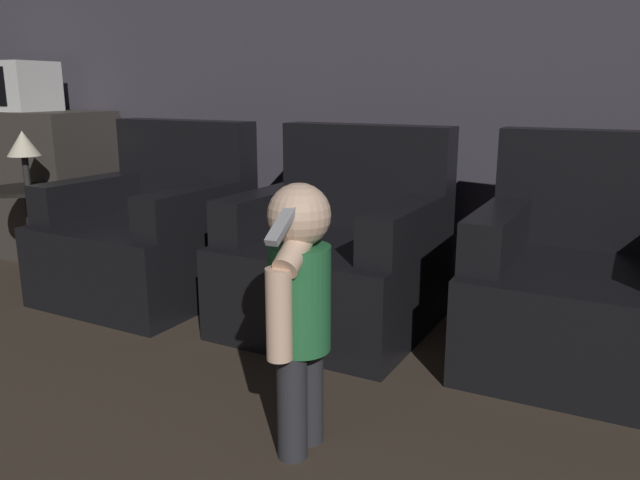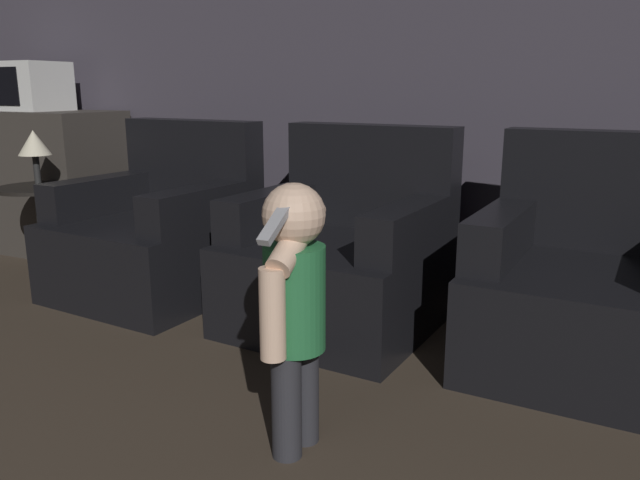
{
  "view_description": "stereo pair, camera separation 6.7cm",
  "coord_description": "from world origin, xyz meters",
  "px_view_note": "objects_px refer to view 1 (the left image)",
  "views": [
    {
      "loc": [
        0.84,
        1.1,
        1.09
      ],
      "look_at": [
        -0.06,
        3.15,
        0.54
      ],
      "focal_mm": 35.0,
      "sensor_mm": 36.0,
      "label": 1
    },
    {
      "loc": [
        0.9,
        1.13,
        1.09
      ],
      "look_at": [
        -0.06,
        3.15,
        0.54
      ],
      "focal_mm": 35.0,
      "sensor_mm": 36.0,
      "label": 2
    }
  ],
  "objects_px": {
    "armchair_left": "(152,237)",
    "microwave": "(13,86)",
    "armchair_right": "(588,287)",
    "armchair_middle": "(339,258)",
    "lamp": "(23,145)",
    "person_toddler": "(299,299)"
  },
  "relations": [
    {
      "from": "armchair_left",
      "to": "microwave",
      "type": "height_order",
      "value": "microwave"
    },
    {
      "from": "armchair_left",
      "to": "armchair_right",
      "type": "xyz_separation_m",
      "value": [
        2.15,
        0.0,
        0.0
      ]
    },
    {
      "from": "armchair_middle",
      "to": "microwave",
      "type": "height_order",
      "value": "microwave"
    },
    {
      "from": "lamp",
      "to": "person_toddler",
      "type": "bearing_deg",
      "value": -24.53
    },
    {
      "from": "armchair_left",
      "to": "person_toddler",
      "type": "height_order",
      "value": "armchair_left"
    },
    {
      "from": "armchair_left",
      "to": "microwave",
      "type": "bearing_deg",
      "value": 167.87
    },
    {
      "from": "armchair_right",
      "to": "person_toddler",
      "type": "height_order",
      "value": "armchair_right"
    },
    {
      "from": "person_toddler",
      "to": "lamp",
      "type": "distance_m",
      "value": 2.41
    },
    {
      "from": "armchair_right",
      "to": "lamp",
      "type": "xyz_separation_m",
      "value": [
        -2.96,
        -0.06,
        0.46
      ]
    },
    {
      "from": "armchair_middle",
      "to": "lamp",
      "type": "xyz_separation_m",
      "value": [
        -1.88,
        -0.06,
        0.46
      ]
    },
    {
      "from": "armchair_middle",
      "to": "person_toddler",
      "type": "xyz_separation_m",
      "value": [
        0.3,
        -1.05,
        0.18
      ]
    },
    {
      "from": "person_toddler",
      "to": "microwave",
      "type": "xyz_separation_m",
      "value": [
        -2.78,
        1.49,
        0.61
      ]
    },
    {
      "from": "person_toddler",
      "to": "microwave",
      "type": "bearing_deg",
      "value": -113.05
    },
    {
      "from": "microwave",
      "to": "lamp",
      "type": "height_order",
      "value": "microwave"
    },
    {
      "from": "armchair_left",
      "to": "person_toddler",
      "type": "bearing_deg",
      "value": -32.35
    },
    {
      "from": "armchair_left",
      "to": "armchair_middle",
      "type": "relative_size",
      "value": 1.01
    },
    {
      "from": "armchair_middle",
      "to": "person_toddler",
      "type": "height_order",
      "value": "armchair_middle"
    },
    {
      "from": "armchair_right",
      "to": "microwave",
      "type": "xyz_separation_m",
      "value": [
        -3.55,
        0.43,
        0.78
      ]
    },
    {
      "from": "armchair_left",
      "to": "lamp",
      "type": "height_order",
      "value": "armchair_left"
    },
    {
      "from": "armchair_left",
      "to": "armchair_middle",
      "type": "bearing_deg",
      "value": 5.09
    },
    {
      "from": "microwave",
      "to": "lamp",
      "type": "distance_m",
      "value": 0.84
    },
    {
      "from": "armchair_middle",
      "to": "lamp",
      "type": "distance_m",
      "value": 1.94
    }
  ]
}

